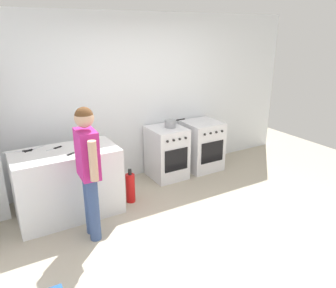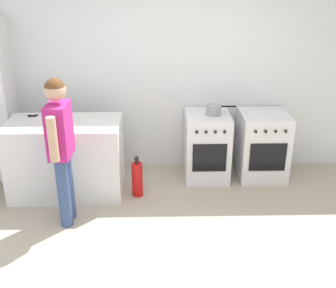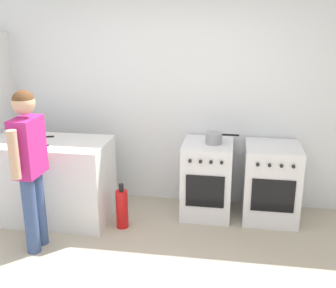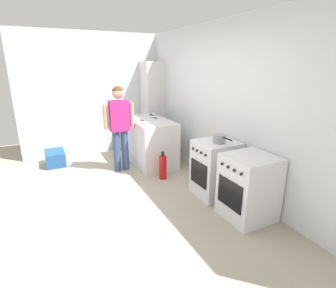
# 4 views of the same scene
# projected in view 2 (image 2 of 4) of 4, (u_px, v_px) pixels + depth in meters

# --- Properties ---
(ground_plane) EXTENTS (8.00, 8.00, 0.00)m
(ground_plane) POSITION_uv_depth(u_px,v_px,m) (187.00, 252.00, 4.05)
(ground_plane) COLOR #ADA38E
(back_wall) EXTENTS (6.00, 0.10, 2.60)m
(back_wall) POSITION_uv_depth(u_px,v_px,m) (179.00, 71.00, 5.33)
(back_wall) COLOR silver
(back_wall) RESTS_ON ground
(counter_unit) EXTENTS (1.30, 0.70, 0.90)m
(counter_unit) POSITION_uv_depth(u_px,v_px,m) (67.00, 158.00, 4.95)
(counter_unit) COLOR silver
(counter_unit) RESTS_ON ground
(oven_left) EXTENTS (0.55, 0.62, 0.85)m
(oven_left) POSITION_uv_depth(u_px,v_px,m) (207.00, 146.00, 5.34)
(oven_left) COLOR silver
(oven_left) RESTS_ON ground
(oven_right) EXTENTS (0.59, 0.62, 0.85)m
(oven_right) POSITION_uv_depth(u_px,v_px,m) (262.00, 145.00, 5.36)
(oven_right) COLOR silver
(oven_right) RESTS_ON ground
(pot) EXTENTS (0.36, 0.18, 0.12)m
(pot) POSITION_uv_depth(u_px,v_px,m) (214.00, 110.00, 5.14)
(pot) COLOR gray
(pot) RESTS_ON oven_left
(knife_bread) EXTENTS (0.32, 0.19, 0.01)m
(knife_bread) POSITION_uv_depth(u_px,v_px,m) (53.00, 129.00, 4.57)
(knife_bread) COLOR silver
(knife_bread) RESTS_ON counter_unit
(knife_chef) EXTENTS (0.29, 0.17, 0.01)m
(knife_chef) POSITION_uv_depth(u_px,v_px,m) (41.00, 115.00, 5.00)
(knife_chef) COLOR silver
(knife_chef) RESTS_ON counter_unit
(knife_paring) EXTENTS (0.21, 0.10, 0.01)m
(knife_paring) POSITION_uv_depth(u_px,v_px,m) (58.00, 118.00, 4.90)
(knife_paring) COLOR silver
(knife_paring) RESTS_ON counter_unit
(knife_carving) EXTENTS (0.32, 0.13, 0.01)m
(knife_carving) POSITION_uv_depth(u_px,v_px,m) (25.00, 115.00, 4.99)
(knife_carving) COLOR silver
(knife_carving) RESTS_ON counter_unit
(person) EXTENTS (0.21, 0.57, 1.57)m
(person) POSITION_uv_depth(u_px,v_px,m) (61.00, 141.00, 4.18)
(person) COLOR #384C7A
(person) RESTS_ON ground
(fire_extinguisher) EXTENTS (0.13, 0.13, 0.50)m
(fire_extinguisher) POSITION_uv_depth(u_px,v_px,m) (137.00, 179.00, 4.97)
(fire_extinguisher) COLOR red
(fire_extinguisher) RESTS_ON ground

